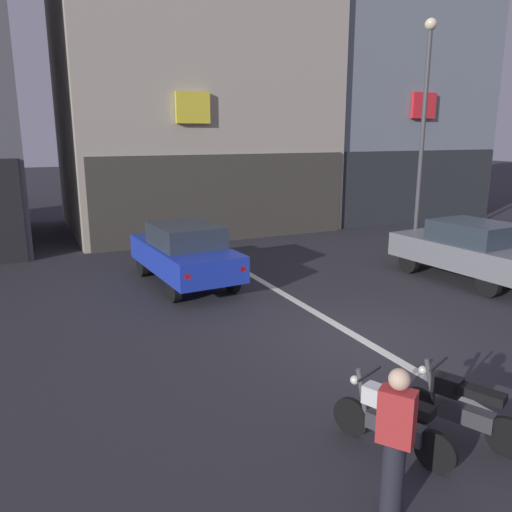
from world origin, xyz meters
TOP-DOWN VIEW (x-y plane):
  - ground_plane at (0.00, 0.00)m, footprint 120.00×120.00m
  - lane_centre_line at (0.00, 6.00)m, footprint 0.20×18.00m
  - building_mid_block at (1.21, 13.74)m, footprint 10.34×7.65m
  - building_far_right at (10.63, 13.74)m, footprint 9.19×7.20m
  - car_blue_crossing_near at (-1.96, 5.16)m, footprint 2.00×4.20m
  - car_grey_parked_kerbside at (5.10, 2.22)m, footprint 2.07×4.22m
  - street_lamp at (5.88, 5.10)m, footprint 0.36×0.36m
  - motorcycle_white_row_leftmost at (-1.88, -3.03)m, footprint 0.75×1.57m
  - motorcycle_black_row_left_mid at (-0.87, -3.19)m, footprint 0.77×1.56m
  - person_by_motorcycles at (-2.59, -3.91)m, footprint 0.39×0.42m

SIDE VIEW (x-z plane):
  - ground_plane at x=0.00m, z-range 0.00..0.00m
  - lane_centre_line at x=0.00m, z-range 0.00..0.01m
  - motorcycle_white_row_leftmost at x=-1.88m, z-range -0.03..0.95m
  - motorcycle_black_row_left_mid at x=-0.87m, z-range -0.03..0.95m
  - person_by_motorcycles at x=-2.59m, z-range 0.02..1.69m
  - car_blue_crossing_near at x=-1.96m, z-range 0.07..1.71m
  - car_grey_parked_kerbside at x=5.10m, z-range 0.07..1.71m
  - street_lamp at x=5.88m, z-range 0.75..8.04m
  - building_mid_block at x=1.21m, z-range -0.01..11.36m
  - building_far_right at x=10.63m, z-range -0.02..18.17m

